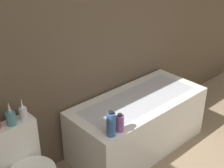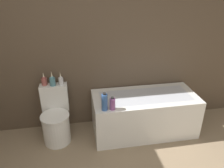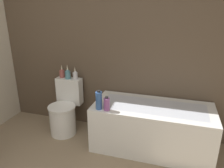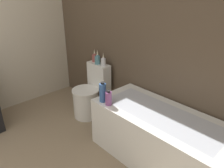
{
  "view_description": "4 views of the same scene",
  "coord_description": "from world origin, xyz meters",
  "px_view_note": "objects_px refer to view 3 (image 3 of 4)",
  "views": [
    {
      "loc": [
        -1.19,
        0.19,
        2.14
      ],
      "look_at": [
        0.31,
        1.85,
        0.98
      ],
      "focal_mm": 50.0,
      "sensor_mm": 36.0,
      "label": 1
    },
    {
      "loc": [
        -0.09,
        -0.5,
        2.03
      ],
      "look_at": [
        0.33,
        1.88,
        0.86
      ],
      "focal_mm": 35.0,
      "sensor_mm": 36.0,
      "label": 2
    },
    {
      "loc": [
        1.03,
        -0.41,
        1.72
      ],
      "look_at": [
        0.35,
        1.83,
        0.87
      ],
      "focal_mm": 35.0,
      "sensor_mm": 36.0,
      "label": 3
    },
    {
      "loc": [
        1.82,
        0.38,
        1.75
      ],
      "look_at": [
        0.31,
        1.8,
        0.81
      ],
      "focal_mm": 35.0,
      "sensor_mm": 36.0,
      "label": 4
    }
  ],
  "objects_px": {
    "bathtub": "(152,127)",
    "toilet": "(65,112)",
    "vase_gold": "(62,73)",
    "shampoo_bottle_tall": "(99,100)",
    "vase_bronze": "(75,75)",
    "vase_silver": "(68,74)",
    "shampoo_bottle_short": "(107,104)"
  },
  "relations": [
    {
      "from": "vase_silver",
      "to": "vase_bronze",
      "type": "xyz_separation_m",
      "value": [
        0.11,
        0.01,
        -0.01
      ]
    },
    {
      "from": "bathtub",
      "to": "vase_silver",
      "type": "distance_m",
      "value": 1.35
    },
    {
      "from": "toilet",
      "to": "vase_bronze",
      "type": "xyz_separation_m",
      "value": [
        0.11,
        0.18,
        0.5
      ]
    },
    {
      "from": "bathtub",
      "to": "shampoo_bottle_tall",
      "type": "height_order",
      "value": "shampoo_bottle_tall"
    },
    {
      "from": "bathtub",
      "to": "vase_bronze",
      "type": "xyz_separation_m",
      "value": [
        -1.12,
        0.22,
        0.52
      ]
    },
    {
      "from": "bathtub",
      "to": "vase_silver",
      "type": "height_order",
      "value": "vase_silver"
    },
    {
      "from": "vase_gold",
      "to": "shampoo_bottle_tall",
      "type": "xyz_separation_m",
      "value": [
        0.74,
        -0.49,
        -0.12
      ]
    },
    {
      "from": "shampoo_bottle_short",
      "to": "vase_gold",
      "type": "bearing_deg",
      "value": 149.33
    },
    {
      "from": "vase_bronze",
      "to": "bathtub",
      "type": "bearing_deg",
      "value": -10.95
    },
    {
      "from": "bathtub",
      "to": "shampoo_bottle_tall",
      "type": "bearing_deg",
      "value": -157.29
    },
    {
      "from": "vase_gold",
      "to": "vase_bronze",
      "type": "xyz_separation_m",
      "value": [
        0.22,
        -0.02,
        -0.0
      ]
    },
    {
      "from": "shampoo_bottle_short",
      "to": "shampoo_bottle_tall",
      "type": "bearing_deg",
      "value": 178.31
    },
    {
      "from": "toilet",
      "to": "shampoo_bottle_short",
      "type": "relative_size",
      "value": 4.42
    },
    {
      "from": "bathtub",
      "to": "shampoo_bottle_tall",
      "type": "distance_m",
      "value": 0.76
    },
    {
      "from": "vase_bronze",
      "to": "vase_silver",
      "type": "bearing_deg",
      "value": -174.16
    },
    {
      "from": "bathtub",
      "to": "vase_silver",
      "type": "xyz_separation_m",
      "value": [
        -1.23,
        0.21,
        0.52
      ]
    },
    {
      "from": "toilet",
      "to": "vase_silver",
      "type": "relative_size",
      "value": 3.6
    },
    {
      "from": "vase_silver",
      "to": "shampoo_bottle_short",
      "type": "distance_m",
      "value": 0.87
    },
    {
      "from": "vase_gold",
      "to": "shampoo_bottle_tall",
      "type": "bearing_deg",
      "value": -33.7
    },
    {
      "from": "toilet",
      "to": "shampoo_bottle_tall",
      "type": "bearing_deg",
      "value": -24.75
    },
    {
      "from": "vase_gold",
      "to": "shampoo_bottle_short",
      "type": "height_order",
      "value": "vase_gold"
    },
    {
      "from": "vase_bronze",
      "to": "shampoo_bottle_tall",
      "type": "bearing_deg",
      "value": -41.99
    },
    {
      "from": "toilet",
      "to": "vase_silver",
      "type": "distance_m",
      "value": 0.54
    },
    {
      "from": "vase_gold",
      "to": "shampoo_bottle_tall",
      "type": "relative_size",
      "value": 0.8
    },
    {
      "from": "vase_silver",
      "to": "shampoo_bottle_tall",
      "type": "height_order",
      "value": "vase_silver"
    },
    {
      "from": "bathtub",
      "to": "toilet",
      "type": "distance_m",
      "value": 1.23
    },
    {
      "from": "vase_gold",
      "to": "vase_silver",
      "type": "bearing_deg",
      "value": -18.18
    },
    {
      "from": "vase_silver",
      "to": "shampoo_bottle_tall",
      "type": "relative_size",
      "value": 0.89
    },
    {
      "from": "bathtub",
      "to": "vase_gold",
      "type": "bearing_deg",
      "value": 169.78
    },
    {
      "from": "bathtub",
      "to": "shampoo_bottle_tall",
      "type": "relative_size",
      "value": 6.22
    },
    {
      "from": "toilet",
      "to": "vase_bronze",
      "type": "distance_m",
      "value": 0.54
    },
    {
      "from": "toilet",
      "to": "shampoo_bottle_tall",
      "type": "distance_m",
      "value": 0.79
    }
  ]
}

